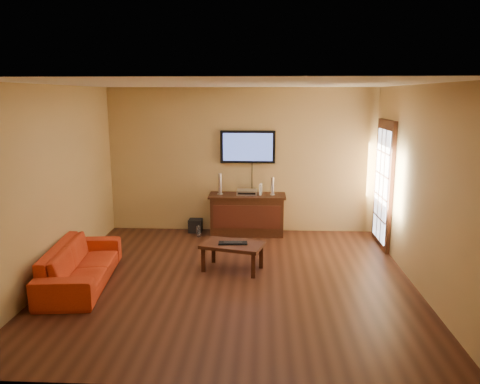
# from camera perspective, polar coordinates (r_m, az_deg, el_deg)

# --- Properties ---
(ground_plane) EXTENTS (5.00, 5.00, 0.00)m
(ground_plane) POSITION_cam_1_polar(r_m,az_deg,el_deg) (6.73, -0.89, -10.61)
(ground_plane) COLOR black
(ground_plane) RESTS_ON ground
(room_walls) EXTENTS (5.00, 5.00, 5.00)m
(room_walls) POSITION_cam_1_polar(r_m,az_deg,el_deg) (6.90, -0.59, 4.49)
(room_walls) COLOR tan
(room_walls) RESTS_ON ground
(french_door) EXTENTS (0.07, 1.02, 2.22)m
(french_door) POSITION_cam_1_polar(r_m,az_deg,el_deg) (8.31, 17.07, 0.75)
(french_door) COLOR black
(french_door) RESTS_ON ground
(media_console) EXTENTS (1.41, 0.54, 0.75)m
(media_console) POSITION_cam_1_polar(r_m,az_deg,el_deg) (8.72, 0.88, -2.73)
(media_console) COLOR black
(media_console) RESTS_ON ground
(television) EXTENTS (1.02, 0.08, 0.60)m
(television) POSITION_cam_1_polar(r_m,az_deg,el_deg) (8.72, 0.96, 5.52)
(television) COLOR black
(television) RESTS_ON ground
(coffee_table) EXTENTS (1.00, 0.75, 0.41)m
(coffee_table) POSITION_cam_1_polar(r_m,az_deg,el_deg) (6.96, -0.92, -6.77)
(coffee_table) COLOR black
(coffee_table) RESTS_ON ground
(sofa) EXTENTS (0.75, 1.94, 0.74)m
(sofa) POSITION_cam_1_polar(r_m,az_deg,el_deg) (6.83, -18.88, -7.60)
(sofa) COLOR red
(sofa) RESTS_ON ground
(speaker_left) EXTENTS (0.11, 0.11, 0.39)m
(speaker_left) POSITION_cam_1_polar(r_m,az_deg,el_deg) (8.63, -2.44, 0.90)
(speaker_left) COLOR silver
(speaker_left) RESTS_ON media_console
(speaker_right) EXTENTS (0.09, 0.09, 0.33)m
(speaker_right) POSITION_cam_1_polar(r_m,az_deg,el_deg) (8.60, 3.99, 0.64)
(speaker_right) COLOR silver
(speaker_right) RESTS_ON media_console
(av_receiver) EXTENTS (0.38, 0.27, 0.09)m
(av_receiver) POSITION_cam_1_polar(r_m,az_deg,el_deg) (8.64, 0.86, -0.01)
(av_receiver) COLOR silver
(av_receiver) RESTS_ON media_console
(game_console) EXTENTS (0.06, 0.15, 0.20)m
(game_console) POSITION_cam_1_polar(r_m,az_deg,el_deg) (8.63, 2.53, 0.35)
(game_console) COLOR white
(game_console) RESTS_ON media_console
(subwoofer) EXTENTS (0.25, 0.25, 0.25)m
(subwoofer) POSITION_cam_1_polar(r_m,az_deg,el_deg) (8.96, -5.45, -4.09)
(subwoofer) COLOR black
(subwoofer) RESTS_ON ground
(bottle) EXTENTS (0.08, 0.08, 0.22)m
(bottle) POSITION_cam_1_polar(r_m,az_deg,el_deg) (8.66, -5.08, -4.79)
(bottle) COLOR white
(bottle) RESTS_ON ground
(keyboard) EXTENTS (0.43, 0.18, 0.03)m
(keyboard) POSITION_cam_1_polar(r_m,az_deg,el_deg) (6.93, -0.86, -6.22)
(keyboard) COLOR black
(keyboard) RESTS_ON coffee_table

